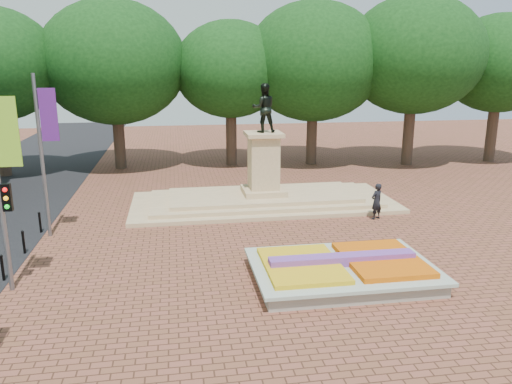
{
  "coord_description": "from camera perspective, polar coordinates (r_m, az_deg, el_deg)",
  "views": [
    {
      "loc": [
        -4.63,
        -17.54,
        7.34
      ],
      "look_at": [
        -1.36,
        2.23,
        2.2
      ],
      "focal_mm": 35.0,
      "sensor_mm": 36.0,
      "label": 1
    }
  ],
  "objects": [
    {
      "name": "flower_bed",
      "position": [
        17.94,
        9.88,
        -8.68
      ],
      "size": [
        6.3,
        4.3,
        0.91
      ],
      "color": "gray",
      "rests_on": "ground"
    },
    {
      "name": "ground",
      "position": [
        19.57,
        5.04,
        -7.71
      ],
      "size": [
        90.0,
        90.0,
        0.0
      ],
      "primitive_type": "plane",
      "color": "brown",
      "rests_on": "ground"
    },
    {
      "name": "tree_row_back",
      "position": [
        36.22,
        1.74,
        13.33
      ],
      "size": [
        44.8,
        8.8,
        10.43
      ],
      "color": "#38281E",
      "rests_on": "ground"
    },
    {
      "name": "pedestrian",
      "position": [
        24.88,
        13.62,
        -1.05
      ],
      "size": [
        0.77,
        0.66,
        1.78
      ],
      "primitive_type": "imported",
      "rotation": [
        0.0,
        0.0,
        3.58
      ],
      "color": "black",
      "rests_on": "ground"
    },
    {
      "name": "monument",
      "position": [
        26.75,
        0.86,
        0.41
      ],
      "size": [
        14.0,
        6.0,
        6.4
      ],
      "color": "tan",
      "rests_on": "ground"
    }
  ]
}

